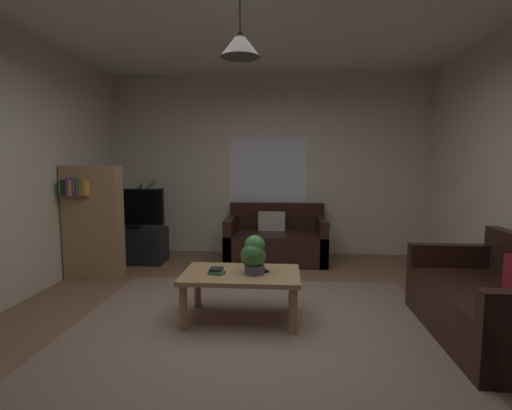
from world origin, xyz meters
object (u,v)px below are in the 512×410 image
at_px(book_on_table_0, 217,272).
at_px(potted_palm_corner, 139,219).
at_px(couch_under_window, 276,242).
at_px(pendant_lamp, 240,44).
at_px(couch_right_side, 494,307).
at_px(coffee_table, 241,280).
at_px(remote_on_table_0, 260,272).
at_px(remote_on_table_1, 261,268).
at_px(tv, 132,208).
at_px(tv_stand, 134,245).
at_px(book_on_table_1, 216,269).
at_px(potted_plant_on_table, 254,254).
at_px(bookshelf_corner, 93,221).

distance_m(book_on_table_0, potted_palm_corner, 2.93).
bearing_deg(couch_under_window, pendant_lamp, -96.84).
height_order(couch_under_window, couch_right_side, same).
bearing_deg(coffee_table, remote_on_table_0, -3.25).
xyz_separation_m(remote_on_table_1, potted_palm_corner, (-2.03, 2.24, 0.11)).
bearing_deg(tv, tv_stand, 90.00).
bearing_deg(book_on_table_1, remote_on_table_1, 23.04).
height_order(tv_stand, pendant_lamp, pendant_lamp).
distance_m(couch_under_window, potted_plant_on_table, 2.24).
relative_size(bookshelf_corner, pendant_lamp, 3.00).
xyz_separation_m(couch_right_side, potted_plant_on_table, (-1.97, 0.22, 0.35)).
bearing_deg(book_on_table_0, tv_stand, 128.29).
distance_m(couch_right_side, potted_plant_on_table, 2.02).
relative_size(book_on_table_0, potted_palm_corner, 0.10).
bearing_deg(couch_under_window, couch_right_side, -52.89).
bearing_deg(remote_on_table_0, tv_stand, 10.01).
bearing_deg(remote_on_table_1, tv_stand, 109.98).
height_order(book_on_table_1, remote_on_table_1, book_on_table_1).
height_order(book_on_table_1, remote_on_table_0, book_on_table_1).
bearing_deg(tv, book_on_table_1, -51.33).
relative_size(coffee_table, potted_palm_corner, 0.84).
height_order(bookshelf_corner, pendant_lamp, pendant_lamp).
xyz_separation_m(coffee_table, tv_stand, (-1.78, 1.92, -0.13)).
relative_size(coffee_table, remote_on_table_1, 6.61).
bearing_deg(couch_under_window, book_on_table_0, -101.89).
distance_m(potted_plant_on_table, bookshelf_corner, 2.38).
bearing_deg(bookshelf_corner, book_on_table_1, -33.95).
xyz_separation_m(book_on_table_0, bookshelf_corner, (-1.76, 1.19, 0.26)).
distance_m(book_on_table_1, tv_stand, 2.53).
distance_m(couch_right_side, bookshelf_corner, 4.30).
xyz_separation_m(couch_under_window, book_on_table_0, (-0.47, -2.25, 0.19)).
relative_size(book_on_table_0, tv_stand, 0.15).
height_order(tv, bookshelf_corner, bookshelf_corner).
xyz_separation_m(couch_under_window, pendant_lamp, (-0.26, -2.18, 2.17)).
distance_m(couch_right_side, remote_on_table_0, 1.94).
relative_size(remote_on_table_1, potted_plant_on_table, 0.46).
bearing_deg(potted_palm_corner, bookshelf_corner, -94.88).
relative_size(couch_right_side, potted_palm_corner, 1.21).
distance_m(couch_under_window, bookshelf_corner, 2.51).
height_order(couch_under_window, bookshelf_corner, bookshelf_corner).
height_order(book_on_table_0, remote_on_table_0, book_on_table_0).
bearing_deg(book_on_table_1, coffee_table, 14.43).
bearing_deg(pendant_lamp, couch_under_window, 83.16).
bearing_deg(bookshelf_corner, pendant_lamp, -29.70).
height_order(book_on_table_1, potted_plant_on_table, potted_plant_on_table).
distance_m(book_on_table_0, potted_plant_on_table, 0.37).
bearing_deg(remote_on_table_1, couch_right_side, -37.46).
bearing_deg(book_on_table_0, couch_under_window, 78.11).
distance_m(couch_right_side, coffee_table, 2.11).
relative_size(potted_plant_on_table, pendant_lamp, 0.75).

